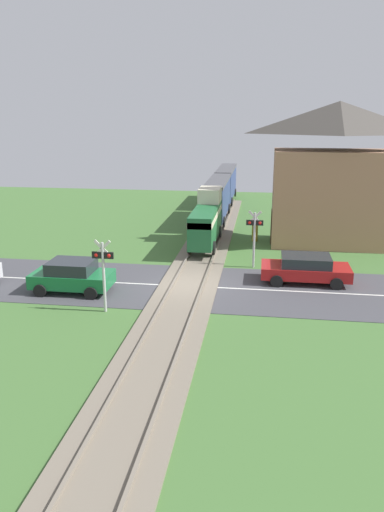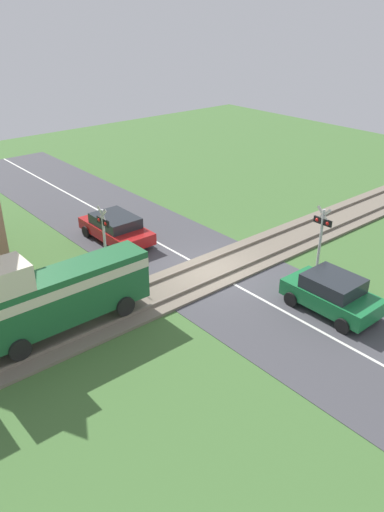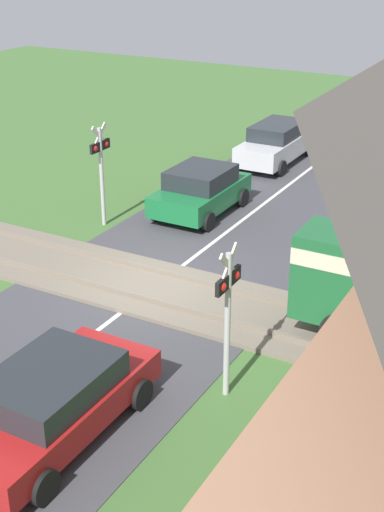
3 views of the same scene
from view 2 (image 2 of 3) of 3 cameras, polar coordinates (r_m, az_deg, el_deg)
ground_plane at (r=22.26m, az=2.28°, el=-1.89°), size 60.00×60.00×0.00m
road_surface at (r=22.26m, az=2.28°, el=-1.87°), size 48.00×6.40×0.02m
track_bed at (r=22.23m, az=2.28°, el=-1.74°), size 2.80×48.00×0.24m
car_near_crossing at (r=19.92m, az=15.68°, el=-4.11°), size 3.67×2.00×1.49m
car_far_side at (r=25.21m, az=-8.70°, el=3.22°), size 4.28×2.05×1.37m
crossing_signal_west_approach at (r=22.08m, az=14.57°, el=2.73°), size 0.90×0.18×3.11m
crossing_signal_east_approach at (r=21.69m, az=-10.04°, el=2.76°), size 0.90×0.18×3.11m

